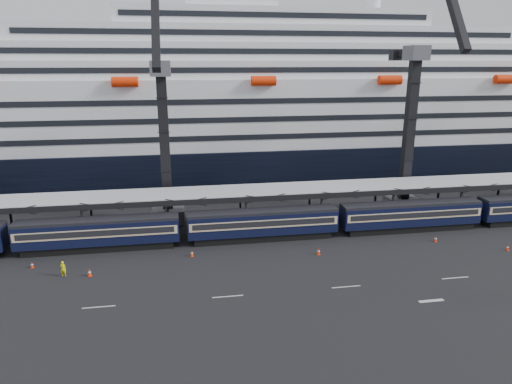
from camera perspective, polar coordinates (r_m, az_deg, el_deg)
The scene contains 14 objects.
ground at distance 51.83m, azimuth 11.75°, elevation -9.32°, with size 260.00×260.00×0.00m, color black.
lane_markings at distance 51.14m, azimuth 22.61°, elevation -10.64°, with size 111.00×4.27×0.02m.
train at distance 58.49m, azimuth 4.12°, elevation -3.69°, with size 133.05×3.00×4.05m.
canopy at distance 62.43m, azimuth 7.48°, elevation 0.42°, with size 130.00×6.25×5.53m.
cruise_ship at distance 91.51m, azimuth 1.15°, elevation 10.03°, with size 214.09×28.84×34.00m.
crane_dark_near at distance 62.90m, azimuth -11.41°, elevation 6.60°, with size 4.50×17.75×35.08m.
crane_dark_mid at distance 69.83m, azimuth 18.85°, elevation 8.16°, with size 4.50×18.24×39.64m.
worker at distance 52.86m, azimuth -22.97°, elevation -8.81°, with size 0.61×0.40×1.68m, color #F0EC0C.
traffic_cone_a at distance 56.46m, azimuth -26.20°, elevation -8.17°, with size 0.34×0.34×0.69m.
traffic_cone_b at distance 51.98m, azimuth -20.09°, elevation -9.43°, with size 0.42×0.42×0.84m.
traffic_cone_c at distance 54.05m, azimuth -8.02°, elevation -7.60°, with size 0.38×0.38×0.77m.
traffic_cone_d at distance 54.52m, azimuth 7.83°, elevation -7.35°, with size 0.41×0.41×0.82m.
traffic_cone_e at distance 62.06m, azimuth 21.54°, elevation -5.46°, with size 0.36×0.36×0.73m.
traffic_cone_f at distance 62.96m, azimuth 28.95°, elevation -6.09°, with size 0.35×0.35×0.71m.
Camera 1 is at (-17.79, -43.48, 21.90)m, focal length 32.00 mm.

